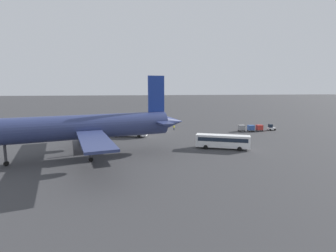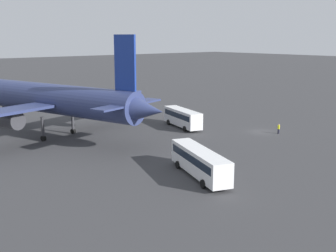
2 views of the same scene
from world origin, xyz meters
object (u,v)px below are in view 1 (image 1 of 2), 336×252
Objects in this scene: worker_person at (174,128)px; shuttle_bus_far at (223,141)px; airplane at (81,128)px; shuttle_bus_near at (128,130)px; cargo_cart_red at (259,128)px; cargo_cart_blue at (251,128)px; cargo_cart_grey at (242,128)px; baggage_tug at (271,128)px.

shuttle_bus_far is at bearing 106.23° from worker_person.
shuttle_bus_near is at bearing -127.73° from airplane.
cargo_cart_red is 2.95m from cargo_cart_blue.
airplane is at bearing 30.44° from cargo_cart_grey.
shuttle_bus_near reaches higher than baggage_tug.
cargo_cart_red is at bearing -178.01° from cargo_cart_blue.
cargo_cart_red is (-51.04, -26.02, -5.21)m from airplane.
baggage_tug is 1.21× the size of cargo_cart_red.
cargo_cart_grey reaches higher than worker_person.
shuttle_bus_near is 36.65m from cargo_cart_grey.
airplane is 26.29× the size of worker_person.
baggage_tug reaches higher than cargo_cart_blue.
cargo_cart_blue reaches higher than worker_person.
cargo_cart_red is (-27.47, 5.25, 0.32)m from worker_person.
worker_person is at bearing -10.82° from cargo_cart_red.
baggage_tug is at bearing -176.72° from cargo_cart_grey.
cargo_cart_grey is at bearing 167.61° from worker_person.
cargo_cart_blue is at bearing -108.03° from shuttle_bus_far.
cargo_cart_grey is (10.53, 0.60, 0.25)m from baggage_tug.
shuttle_bus_near is 0.89× the size of shuttle_bus_far.
airplane reaches higher than shuttle_bus_far.
shuttle_bus_far is 33.30m from baggage_tug.
shuttle_bus_far is 27.27m from cargo_cart_blue.
airplane is 3.63× the size of shuttle_bus_far.
baggage_tug is (-55.68, -27.14, -5.46)m from airplane.
baggage_tug is 10.55m from cargo_cart_grey.
shuttle_bus_far reaches higher than cargo_cart_blue.
worker_person is at bearing -132.88° from shuttle_bus_near.
cargo_cart_red is (4.64, 1.11, 0.25)m from baggage_tug.
cargo_cart_red is at bearing -112.47° from shuttle_bus_far.
cargo_cart_grey is (-21.58, 4.74, 0.32)m from worker_person.
cargo_cart_blue is at bearing 1.99° from cargo_cart_red.
cargo_cart_blue is (-48.10, -25.92, -5.21)m from airplane.
shuttle_bus_far is at bearing 172.24° from airplane.
cargo_cart_blue is (2.94, 0.10, 0.00)m from cargo_cart_red.
airplane reaches higher than cargo_cart_blue.
shuttle_bus_far is 26.10m from cargo_cart_grey.
airplane is 39.55m from worker_person.
worker_person is at bearing -142.68° from airplane.
shuttle_bus_far is 6.12× the size of cargo_cart_blue.
worker_person is 0.84× the size of cargo_cart_grey.
cargo_cart_red is at bearing -159.91° from shuttle_bus_near.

